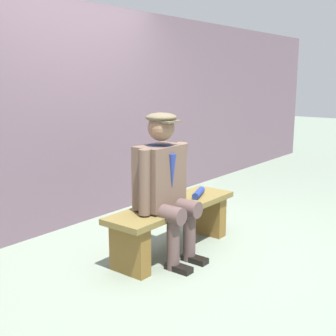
{
  "coord_description": "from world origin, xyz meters",
  "views": [
    {
      "loc": [
        3.09,
        2.37,
        1.6
      ],
      "look_at": [
        0.08,
        0.0,
        0.81
      ],
      "focal_mm": 46.98,
      "sensor_mm": 36.0,
      "label": 1
    }
  ],
  "objects": [
    {
      "name": "ground_plane",
      "position": [
        0.0,
        0.0,
        0.0
      ],
      "size": [
        30.0,
        30.0,
        0.0
      ],
      "primitive_type": "plane",
      "color": "gray"
    },
    {
      "name": "stadium_wall",
      "position": [
        0.0,
        -1.45,
        1.2
      ],
      "size": [
        12.0,
        0.24,
        2.4
      ],
      "primitive_type": "cube",
      "color": "#695461",
      "rests_on": "ground"
    },
    {
      "name": "seated_man",
      "position": [
        0.2,
        0.05,
        0.73
      ],
      "size": [
        0.6,
        0.56,
        1.31
      ],
      "color": "brown",
      "rests_on": "ground"
    },
    {
      "name": "rolled_magazine",
      "position": [
        -0.36,
        0.03,
        0.49
      ],
      "size": [
        0.29,
        0.16,
        0.07
      ],
      "primitive_type": "cylinder",
      "rotation": [
        0.0,
        1.57,
        0.37
      ],
      "color": "navy",
      "rests_on": "bench"
    },
    {
      "name": "bench",
      "position": [
        0.0,
        0.0,
        0.31
      ],
      "size": [
        1.46,
        0.42,
        0.46
      ],
      "color": "brown",
      "rests_on": "ground"
    }
  ]
}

